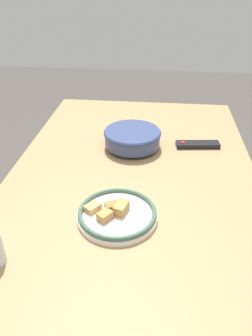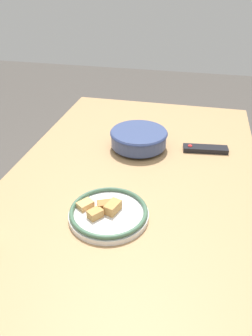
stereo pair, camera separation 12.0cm
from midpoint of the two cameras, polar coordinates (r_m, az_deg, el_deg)
The scene contains 5 objects.
ground_plane at distance 1.75m, azimuth 3.06°, elevation -21.44°, with size 8.00×8.00×0.00m, color #4C4742.
dining_table at distance 1.28m, azimuth 3.88°, elevation -3.95°, with size 1.51×0.94×0.72m.
noodle_bowl at distance 1.40m, azimuth 4.70°, elevation 5.16°, with size 0.24×0.24×0.08m.
food_plate at distance 1.03m, azimuth 0.23°, elevation -7.93°, with size 0.25×0.25×0.05m.
tv_remote at distance 1.44m, azimuth 15.99°, elevation 3.16°, with size 0.07×0.19×0.02m.
Camera 2 is at (1.02, 0.20, 1.41)m, focal length 35.00 mm.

